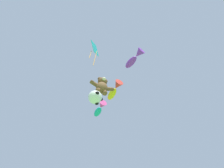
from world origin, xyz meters
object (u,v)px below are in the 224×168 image
Objects in this scene: fish_kite_goldfin at (115,90)px; teddy_bear_kite at (102,86)px; fish_kite_teal at (100,109)px; diamond_kite at (95,49)px; fish_kite_violet at (135,58)px; soccer_ball_kite at (95,97)px.

teddy_bear_kite is at bearing -151.31° from fish_kite_goldfin.
teddy_bear_kite is 1.04× the size of fish_kite_teal.
teddy_bear_kite is at bearing 52.31° from diamond_kite.
fish_kite_goldfin is at bearing 99.42° from fish_kite_violet.
teddy_bear_kite is at bearing -106.36° from fish_kite_teal.
fish_kite_goldfin is at bearing -77.48° from fish_kite_teal.
fish_kite_teal is at bearing 64.62° from diamond_kite.
diamond_kite is at bearing -122.43° from soccer_ball_kite.
soccer_ball_kite is 4.20m from fish_kite_teal.
teddy_bear_kite is 1.89m from soccer_ball_kite.
fish_kite_violet is at bearing -7.53° from diamond_kite.
soccer_ball_kite is 0.50× the size of fish_kite_teal.
soccer_ball_kite is at bearing -144.68° from teddy_bear_kite.
fish_kite_goldfin is at bearing 28.69° from teddy_bear_kite.
fish_kite_goldfin is 0.61× the size of diamond_kite.
fish_kite_goldfin is at bearing 42.74° from diamond_kite.
fish_kite_teal is 0.54× the size of diamond_kite.
fish_kite_goldfin is 3.44m from diamond_kite.
fish_kite_goldfin is at bearing 30.42° from soccer_ball_kite.
fish_kite_goldfin reaches higher than teddy_bear_kite.
fish_kite_goldfin is (-0.45, 2.72, -0.80)m from fish_kite_violet.
soccer_ball_kite is 4.66m from fish_kite_violet.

